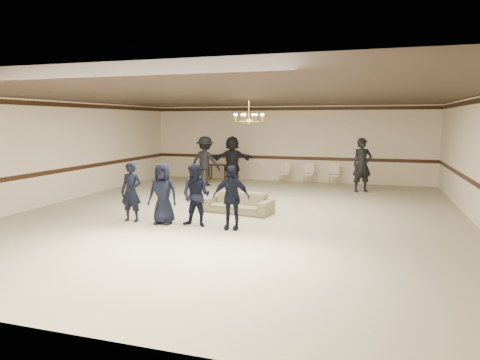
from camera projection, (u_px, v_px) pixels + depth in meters
The scene contains 16 objects.
room at pixel (239, 157), 11.61m from camera, with size 12.01×14.01×3.21m.
chair_rail at pixel (287, 158), 18.30m from camera, with size 12.00×0.02×0.14m, color black.
crown_molding at pixel (288, 109), 18.01m from camera, with size 12.00×0.02×0.14m, color black.
chandelier at pixel (249, 110), 12.38m from camera, with size 0.94×0.94×0.89m, color gold, non-canonical shape.
boy_a at pixel (131, 192), 10.94m from camera, with size 0.56×0.37×1.53m, color black.
boy_b at pixel (163, 194), 10.67m from camera, with size 0.75×0.49×1.53m, color black.
boy_c at pixel (196, 196), 10.41m from camera, with size 0.74×0.58×1.53m, color black.
boy_d at pixel (231, 197), 10.14m from camera, with size 0.90×0.37×1.53m, color black.
settee at pixel (238, 203), 12.03m from camera, with size 1.96×0.77×0.57m, color #808055.
adult_left at pixel (205, 161), 16.96m from camera, with size 1.27×0.73×1.97m, color black.
adult_mid at pixel (232, 160), 17.35m from camera, with size 1.82×0.58×1.97m, color black.
adult_right at pixel (362, 165), 15.48m from camera, with size 0.72×0.47×1.97m, color black.
banquet_chair_left at pixel (284, 173), 17.68m from camera, with size 0.42×0.42×0.86m, color beige, non-canonical shape.
banquet_chair_mid at pixel (309, 174), 17.39m from camera, with size 0.42×0.42×0.86m, color beige, non-canonical shape.
banquet_chair_right at pixel (334, 175), 17.09m from camera, with size 0.42×0.42×0.86m, color beige, non-canonical shape.
console_table at pixel (218, 172), 18.76m from camera, with size 0.82×0.35×0.69m, color #321D10.
Camera 1 is at (3.47, -11.05, 2.57)m, focal length 31.97 mm.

